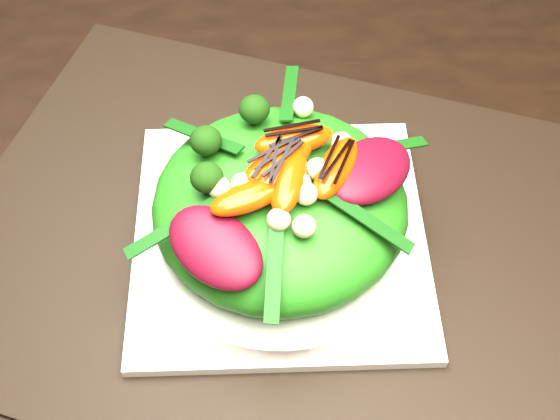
{
  "coord_description": "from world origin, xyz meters",
  "views": [
    {
      "loc": [
        0.0,
        -0.27,
        1.28
      ],
      "look_at": [
        0.02,
        0.09,
        0.8
      ],
      "focal_mm": 48.0,
      "sensor_mm": 36.0,
      "label": 1
    }
  ],
  "objects_px": {
    "dining_table": "(260,352)",
    "plate_base": "(280,236)",
    "orange_segment": "(282,143)",
    "salad_bowl": "(280,227)",
    "lettuce_mound": "(280,204)",
    "placemat": "(280,241)"
  },
  "relations": [
    {
      "from": "dining_table",
      "to": "plate_base",
      "type": "height_order",
      "value": "dining_table"
    },
    {
      "from": "placemat",
      "to": "salad_bowl",
      "type": "xyz_separation_m",
      "value": [
        0.0,
        0.0,
        0.02
      ]
    },
    {
      "from": "lettuce_mound",
      "to": "dining_table",
      "type": "bearing_deg",
      "value": -102.97
    },
    {
      "from": "placemat",
      "to": "dining_table",
      "type": "bearing_deg",
      "value": -102.97
    },
    {
      "from": "placemat",
      "to": "plate_base",
      "type": "bearing_deg",
      "value": -104.04
    },
    {
      "from": "dining_table",
      "to": "lettuce_mound",
      "type": "xyz_separation_m",
      "value": [
        0.02,
        0.09,
        0.07
      ]
    },
    {
      "from": "salad_bowl",
      "to": "orange_segment",
      "type": "relative_size",
      "value": 3.74
    },
    {
      "from": "placemat",
      "to": "lettuce_mound",
      "type": "xyz_separation_m",
      "value": [
        -0.0,
        -0.0,
        0.05
      ]
    },
    {
      "from": "salad_bowl",
      "to": "orange_segment",
      "type": "distance_m",
      "value": 0.08
    },
    {
      "from": "plate_base",
      "to": "lettuce_mound",
      "type": "bearing_deg",
      "value": 0.0
    },
    {
      "from": "plate_base",
      "to": "orange_segment",
      "type": "xyz_separation_m",
      "value": [
        0.0,
        0.03,
        0.09
      ]
    },
    {
      "from": "placemat",
      "to": "plate_base",
      "type": "xyz_separation_m",
      "value": [
        -0.0,
        -0.0,
        0.01
      ]
    },
    {
      "from": "salad_bowl",
      "to": "lettuce_mound",
      "type": "xyz_separation_m",
      "value": [
        -0.0,
        -0.0,
        0.03
      ]
    },
    {
      "from": "salad_bowl",
      "to": "lettuce_mound",
      "type": "bearing_deg",
      "value": -104.04
    },
    {
      "from": "dining_table",
      "to": "plate_base",
      "type": "distance_m",
      "value": 0.1
    },
    {
      "from": "dining_table",
      "to": "salad_bowl",
      "type": "height_order",
      "value": "dining_table"
    },
    {
      "from": "dining_table",
      "to": "placemat",
      "type": "height_order",
      "value": "dining_table"
    },
    {
      "from": "plate_base",
      "to": "orange_segment",
      "type": "relative_size",
      "value": 3.89
    },
    {
      "from": "orange_segment",
      "to": "dining_table",
      "type": "bearing_deg",
      "value": -101.34
    },
    {
      "from": "salad_bowl",
      "to": "lettuce_mound",
      "type": "distance_m",
      "value": 0.03
    },
    {
      "from": "placemat",
      "to": "plate_base",
      "type": "relative_size",
      "value": 2.25
    },
    {
      "from": "dining_table",
      "to": "salad_bowl",
      "type": "bearing_deg",
      "value": 77.03
    }
  ]
}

